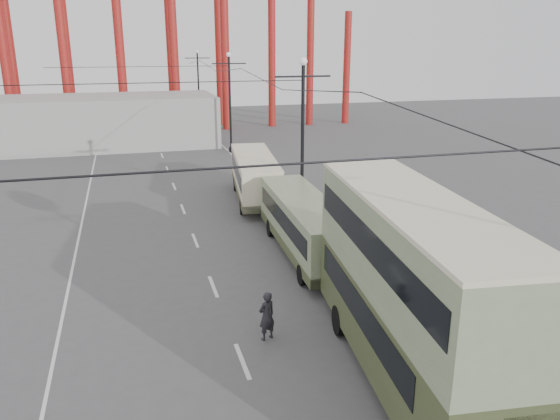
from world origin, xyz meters
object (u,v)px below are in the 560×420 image
object	(u,v)px
double_decker_bus	(410,283)
single_decker_cream	(255,175)
single_decker_green	(304,224)
pedestrian	(267,316)

from	to	relation	value
double_decker_bus	single_decker_cream	size ratio (longest dim) A/B	1.12
single_decker_cream	single_decker_green	bearing A→B (deg)	-82.26
single_decker_cream	pedestrian	bearing A→B (deg)	-94.57
double_decker_bus	single_decker_green	distance (m)	11.03
single_decker_cream	pedestrian	distance (m)	18.05
single_decker_green	single_decker_cream	bearing A→B (deg)	92.89
single_decker_green	single_decker_cream	xyz separation A→B (m)	(-0.06, 10.29, 0.08)
double_decker_bus	single_decker_green	world-z (taller)	double_decker_bus
single_decker_cream	double_decker_bus	bearing A→B (deg)	-83.37
double_decker_bus	pedestrian	xyz separation A→B (m)	(-3.45, 3.55, -2.37)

